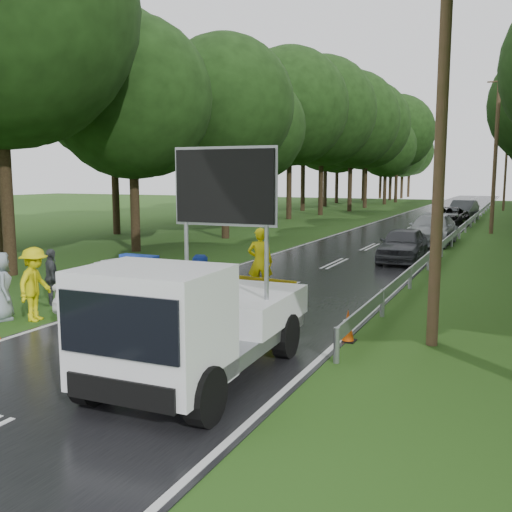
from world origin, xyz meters
The scene contains 22 objects.
ground centered at (0.00, 0.00, 0.00)m, with size 160.00×160.00×0.00m, color #264714.
road centered at (0.00, 30.00, 0.01)m, with size 7.00×140.00×0.02m, color black.
guardrail centered at (3.70, 29.67, 0.55)m, with size 0.12×60.06×0.70m.
utility_pole_near centered at (5.20, 2.00, 5.06)m, with size 1.40×0.24×10.00m.
utility_pole_mid centered at (5.20, 28.00, 5.06)m, with size 1.40×0.24×10.00m.
utility_pole_far centered at (5.20, 54.00, 5.06)m, with size 1.40×0.24×10.00m.
police_sedan centered at (-2.09, 1.66, 0.71)m, with size 2.17×4.45×1.54m.
work_truck centered at (1.76, -2.07, 1.10)m, with size 2.44×5.17×4.06m.
barrier centered at (0.80, 1.72, 0.92)m, with size 2.94×0.35×1.22m.
officer centered at (-0.18, 5.00, 1.03)m, with size 0.75×0.49×2.06m, color yellow.
civilian centered at (0.46, 0.50, 0.93)m, with size 0.90×0.70×1.86m, color #193AA5.
bystander_left centered at (-4.02, 0.00, 0.92)m, with size 1.19×0.68×1.84m, color yellow.
bystander_mid centered at (-4.95, 1.50, 0.79)m, with size 0.93×0.39×1.58m, color #3C4044.
bystander_right centered at (-4.84, -0.30, 0.85)m, with size 0.84×0.54×1.71m, color #8795A2.
queue_car_first centered at (2.39, 13.84, 0.72)m, with size 1.71×4.25×1.45m, color #3B3D43.
queue_car_second centered at (2.60, 20.79, 0.77)m, with size 2.16×5.32×1.54m, color #9EA1A5.
queue_car_third centered at (2.19, 32.00, 0.69)m, with size 2.29×4.96×1.38m, color black.
queue_car_fourth centered at (2.60, 38.55, 0.81)m, with size 1.71×4.90×1.61m, color #3C3F43.
cone_center centered at (-1.00, 0.56, 0.40)m, with size 0.39×0.39×0.82m.
cone_far centered at (1.39, 2.50, 0.38)m, with size 0.37×0.37×0.79m.
cone_left_mid centered at (-3.28, 1.57, 0.35)m, with size 0.34×0.34×0.72m.
cone_right centered at (3.50, 1.50, 0.34)m, with size 0.33×0.33×0.71m.
Camera 1 is at (6.73, -10.25, 3.57)m, focal length 40.00 mm.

